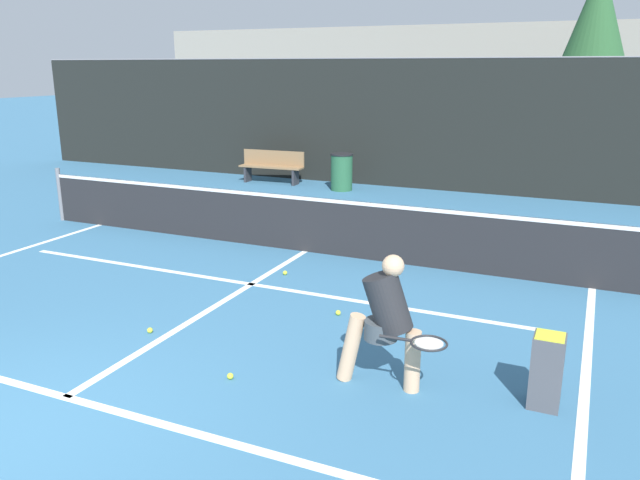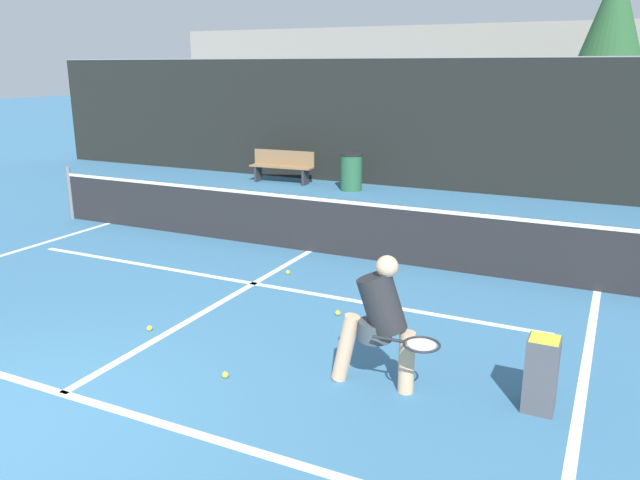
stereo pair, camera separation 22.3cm
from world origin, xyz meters
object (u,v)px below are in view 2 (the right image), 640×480
at_px(trash_bin, 351,172).
at_px(courtside_bench, 282,165).
at_px(ball_hopper, 541,372).
at_px(player_practicing, 380,319).
at_px(parked_car, 429,146).

bearing_deg(trash_bin, courtside_bench, 174.85).
bearing_deg(ball_hopper, player_practicing, -170.42).
distance_m(ball_hopper, trash_bin, 10.57).
height_order(player_practicing, trash_bin, player_practicing).
bearing_deg(parked_car, courtside_bench, -119.36).
distance_m(player_practicing, trash_bin, 10.08).
bearing_deg(courtside_bench, trash_bin, -8.18).
xyz_separation_m(player_practicing, trash_bin, (-4.19, 9.17, -0.25)).
relative_size(courtside_bench, parked_car, 0.44).
xyz_separation_m(ball_hopper, trash_bin, (-5.66, 8.92, 0.10)).
distance_m(player_practicing, courtside_bench, 11.27).
xyz_separation_m(courtside_bench, parked_car, (2.68, 4.76, 0.13)).
bearing_deg(trash_bin, player_practicing, -65.45).
distance_m(ball_hopper, parked_car, 14.77).
bearing_deg(parked_car, player_practicing, -75.68).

